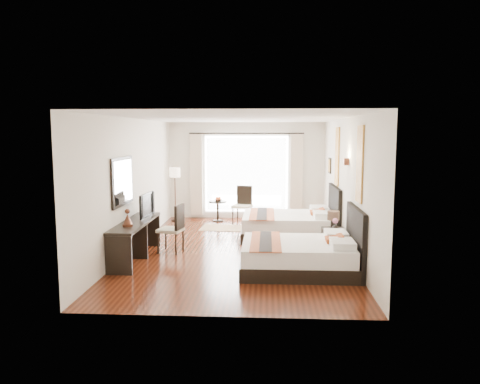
# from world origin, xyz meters

# --- Properties ---
(floor) EXTENTS (4.50, 7.50, 0.01)m
(floor) POSITION_xyz_m (0.00, 0.00, -0.01)
(floor) COLOR #361409
(floor) RESTS_ON ground
(ceiling) EXTENTS (4.50, 7.50, 0.02)m
(ceiling) POSITION_xyz_m (0.00, 0.00, 2.79)
(ceiling) COLOR white
(ceiling) RESTS_ON wall_headboard
(wall_headboard) EXTENTS (0.01, 7.50, 2.80)m
(wall_headboard) POSITION_xyz_m (2.25, 0.00, 1.40)
(wall_headboard) COLOR silver
(wall_headboard) RESTS_ON floor
(wall_desk) EXTENTS (0.01, 7.50, 2.80)m
(wall_desk) POSITION_xyz_m (-2.25, 0.00, 1.40)
(wall_desk) COLOR silver
(wall_desk) RESTS_ON floor
(wall_window) EXTENTS (4.50, 0.01, 2.80)m
(wall_window) POSITION_xyz_m (0.00, 3.75, 1.40)
(wall_window) COLOR silver
(wall_window) RESTS_ON floor
(wall_entry) EXTENTS (4.50, 0.01, 2.80)m
(wall_entry) POSITION_xyz_m (0.00, -3.75, 1.40)
(wall_entry) COLOR silver
(wall_entry) RESTS_ON floor
(window_glass) EXTENTS (2.40, 0.02, 2.20)m
(window_glass) POSITION_xyz_m (0.00, 3.73, 1.30)
(window_glass) COLOR white
(window_glass) RESTS_ON wall_window
(sheer_curtain) EXTENTS (2.30, 0.02, 2.10)m
(sheer_curtain) POSITION_xyz_m (0.00, 3.67, 1.30)
(sheer_curtain) COLOR white
(sheer_curtain) RESTS_ON wall_window
(drape_left) EXTENTS (0.35, 0.14, 2.35)m
(drape_left) POSITION_xyz_m (-1.45, 3.63, 1.28)
(drape_left) COLOR beige
(drape_left) RESTS_ON floor
(drape_right) EXTENTS (0.35, 0.14, 2.35)m
(drape_right) POSITION_xyz_m (1.45, 3.63, 1.28)
(drape_right) COLOR beige
(drape_right) RESTS_ON floor
(art_panel_near) EXTENTS (0.03, 0.50, 1.35)m
(art_panel_near) POSITION_xyz_m (2.23, -1.54, 1.95)
(art_panel_near) COLOR #973316
(art_panel_near) RESTS_ON wall_headboard
(art_panel_far) EXTENTS (0.03, 0.50, 1.35)m
(art_panel_far) POSITION_xyz_m (2.23, 1.14, 1.95)
(art_panel_far) COLOR #973316
(art_panel_far) RESTS_ON wall_headboard
(wall_sconce) EXTENTS (0.10, 0.14, 0.14)m
(wall_sconce) POSITION_xyz_m (2.19, -0.35, 1.92)
(wall_sconce) COLOR #472519
(wall_sconce) RESTS_ON wall_headboard
(mirror_frame) EXTENTS (0.04, 1.25, 0.95)m
(mirror_frame) POSITION_xyz_m (-2.22, -0.90, 1.55)
(mirror_frame) COLOR black
(mirror_frame) RESTS_ON wall_desk
(mirror_glass) EXTENTS (0.01, 1.12, 0.82)m
(mirror_glass) POSITION_xyz_m (-2.19, -0.90, 1.55)
(mirror_glass) COLOR white
(mirror_glass) RESTS_ON mirror_frame
(bed_near) EXTENTS (2.09, 1.63, 1.18)m
(bed_near) POSITION_xyz_m (1.26, -1.54, 0.31)
(bed_near) COLOR black
(bed_near) RESTS_ON floor
(bed_far) EXTENTS (2.22, 1.73, 1.25)m
(bed_far) POSITION_xyz_m (1.20, 1.14, 0.32)
(bed_far) COLOR black
(bed_far) RESTS_ON floor
(nightstand) EXTENTS (0.45, 0.56, 0.54)m
(nightstand) POSITION_xyz_m (1.98, -0.35, 0.27)
(nightstand) COLOR black
(nightstand) RESTS_ON floor
(table_lamp) EXTENTS (0.25, 0.25, 0.39)m
(table_lamp) POSITION_xyz_m (1.98, -0.23, 0.77)
(table_lamp) COLOR black
(table_lamp) RESTS_ON nightstand
(vase) EXTENTS (0.17, 0.17, 0.14)m
(vase) POSITION_xyz_m (1.99, -0.50, 0.57)
(vase) COLOR black
(vase) RESTS_ON nightstand
(console_desk) EXTENTS (0.50, 2.20, 0.76)m
(console_desk) POSITION_xyz_m (-1.99, -0.90, 0.38)
(console_desk) COLOR black
(console_desk) RESTS_ON floor
(television) EXTENTS (0.17, 0.87, 0.50)m
(television) POSITION_xyz_m (-1.97, -0.35, 1.00)
(television) COLOR black
(television) RESTS_ON console_desk
(bronze_figurine) EXTENTS (0.24, 0.24, 0.29)m
(bronze_figurine) POSITION_xyz_m (-1.99, -1.38, 0.90)
(bronze_figurine) COLOR #472519
(bronze_figurine) RESTS_ON console_desk
(desk_chair) EXTENTS (0.55, 0.55, 1.02)m
(desk_chair) POSITION_xyz_m (-1.39, -0.32, 0.31)
(desk_chair) COLOR #C3B396
(desk_chair) RESTS_ON floor
(floor_lamp) EXTENTS (0.31, 0.31, 1.52)m
(floor_lamp) POSITION_xyz_m (-2.00, 3.20, 1.28)
(floor_lamp) COLOR black
(floor_lamp) RESTS_ON floor
(side_table) EXTENTS (0.50, 0.50, 0.58)m
(side_table) POSITION_xyz_m (-0.78, 3.20, 0.29)
(side_table) COLOR black
(side_table) RESTS_ON floor
(fruit_bowl) EXTENTS (0.27, 0.27, 0.05)m
(fruit_bowl) POSITION_xyz_m (-0.77, 3.20, 0.60)
(fruit_bowl) COLOR #4D351B
(fruit_bowl) RESTS_ON side_table
(window_chair) EXTENTS (0.59, 0.59, 1.03)m
(window_chair) POSITION_xyz_m (-0.07, 2.96, 0.31)
(window_chair) COLOR #C3B396
(window_chair) RESTS_ON floor
(jute_rug) EXTENTS (1.35, 0.98, 0.01)m
(jute_rug) POSITION_xyz_m (-0.47, 2.23, 0.01)
(jute_rug) COLOR #A28561
(jute_rug) RESTS_ON floor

